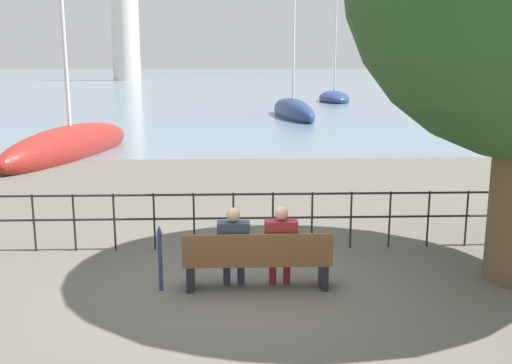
# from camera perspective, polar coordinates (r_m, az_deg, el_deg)

# --- Properties ---
(ground_plane) EXTENTS (1000.00, 1000.00, 0.00)m
(ground_plane) POSITION_cam_1_polar(r_m,az_deg,el_deg) (8.76, 0.12, -10.51)
(ground_plane) COLOR #605B51
(harbor_water) EXTENTS (600.00, 300.00, 0.01)m
(harbor_water) POSITION_cam_1_polar(r_m,az_deg,el_deg) (169.99, -2.06, 10.60)
(harbor_water) COLOR slate
(harbor_water) RESTS_ON ground_plane
(park_bench) EXTENTS (2.20, 0.45, 0.90)m
(park_bench) POSITION_cam_1_polar(r_m,az_deg,el_deg) (8.54, 0.14, -7.90)
(park_bench) COLOR brown
(park_bench) RESTS_ON ground_plane
(seated_person_left) EXTENTS (0.48, 0.35, 1.25)m
(seated_person_left) POSITION_cam_1_polar(r_m,az_deg,el_deg) (8.53, -2.26, -6.22)
(seated_person_left) COLOR #2D3347
(seated_person_left) RESTS_ON ground_plane
(seated_person_right) EXTENTS (0.48, 0.35, 1.27)m
(seated_person_right) POSITION_cam_1_polar(r_m,az_deg,el_deg) (8.55, 2.49, -6.13)
(seated_person_right) COLOR maroon
(seated_person_right) RESTS_ON ground_plane
(promenade_railing) EXTENTS (13.61, 0.04, 1.05)m
(promenade_railing) POSITION_cam_1_polar(r_m,az_deg,el_deg) (10.31, -0.28, -3.00)
(promenade_railing) COLOR black
(promenade_railing) RESTS_ON ground_plane
(closed_umbrella) EXTENTS (0.09, 0.09, 1.00)m
(closed_umbrella) POSITION_cam_1_polar(r_m,az_deg,el_deg) (8.59, -9.57, -7.16)
(closed_umbrella) COLOR navy
(closed_umbrella) RESTS_ON ground_plane
(sailboat_0) EXTENTS (2.65, 6.37, 10.33)m
(sailboat_0) POSITION_cam_1_polar(r_m,az_deg,el_deg) (51.89, 7.80, 8.30)
(sailboat_0) COLOR navy
(sailboat_0) RESTS_ON ground_plane
(sailboat_1) EXTENTS (2.77, 8.98, 9.01)m
(sailboat_1) POSITION_cam_1_polar(r_m,az_deg,el_deg) (36.32, 3.71, 7.04)
(sailboat_1) COLOR navy
(sailboat_1) RESTS_ON ground_plane
(sailboat_2) EXTENTS (3.56, 8.68, 11.46)m
(sailboat_2) POSITION_cam_1_polar(r_m,az_deg,el_deg) (21.95, -18.01, 3.44)
(sailboat_2) COLOR maroon
(sailboat_2) RESTS_ON ground_plane
(harbor_lighthouse) EXTENTS (5.44, 5.44, 23.13)m
(harbor_lighthouse) POSITION_cam_1_polar(r_m,az_deg,el_deg) (120.58, -12.96, 14.98)
(harbor_lighthouse) COLOR silver
(harbor_lighthouse) RESTS_ON ground_plane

